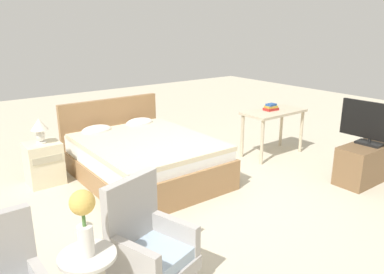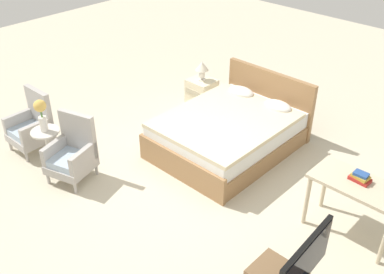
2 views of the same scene
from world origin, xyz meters
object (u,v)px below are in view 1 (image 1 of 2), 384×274
Objects in this scene: tv_flatscreen at (372,123)px; armchair_by_window_right at (148,247)px; flower_vase at (83,216)px; book_stack at (271,107)px; table_lamp at (39,127)px; bed at (143,157)px; nightstand at (44,163)px; vanity_desk at (273,117)px; tv_stand at (366,163)px.

armchair_by_window_right is at bearing -178.45° from tv_flatscreen.
flower_vase is 2.06× the size of book_stack.
table_lamp is at bearing 90.84° from armchair_by_window_right.
tv_flatscreen is (3.47, 0.09, 0.44)m from armchair_by_window_right.
bed is 4.40× the size of flower_vase.
vanity_desk is (3.30, -1.05, 0.34)m from nightstand.
table_lamp is 0.32× the size of vanity_desk.
tv_flatscreen is 3.64× the size of book_stack.
armchair_by_window_right is 3.65m from book_stack.
bed reaches higher than book_stack.
book_stack reaches higher than vanity_desk.
tv_flatscreen is (3.51, -2.54, 0.03)m from table_lamp.
tv_stand is 1.55m from vanity_desk.
bed is at bearing -28.61° from nightstand.
bed is 2.70m from flower_vase.
tv_stand is 0.55m from tv_flatscreen.
armchair_by_window_right is 2.64m from nightstand.
tv_flatscreen is (0.00, 0.00, 0.55)m from tv_stand.
vanity_desk reaches higher than nightstand.
flower_vase is at bearing -100.02° from nightstand.
book_stack reaches higher than nightstand.
armchair_by_window_right is 2.79× the size of table_lamp.
table_lamp is at bearing 144.06° from tv_flatscreen.
tv_flatscreen is at bearing -35.93° from nightstand.
armchair_by_window_right is 2.67m from table_lamp.
flower_vase is at bearing -177.62° from tv_stand.
tv_flatscreen is at bearing 1.55° from armchair_by_window_right.
nightstand is 0.54× the size of vanity_desk.
book_stack is (-0.22, 1.54, -0.03)m from tv_flatscreen.
vanity_desk is at bearing -69.43° from book_stack.
bed is 2.02× the size of vanity_desk.
armchair_by_window_right reaches higher than table_lamp.
flower_vase reaches higher than bed.
bed is 6.36× the size of table_lamp.
tv_stand is 0.92× the size of vanity_desk.
tv_stand is 1.14× the size of tv_flatscreen.
flower_vase is 2.81m from nightstand.
table_lamp is (0.48, 2.71, -0.07)m from flower_vase.
tv_flatscreen reaches higher than bed.
nightstand reaches higher than tv_stand.
table_lamp reaches higher than nightstand.
table_lamp is (-0.04, 2.64, 0.40)m from armchair_by_window_right.
book_stack is at bearing -17.04° from nightstand.
tv_stand is at bearing 1.55° from armchair_by_window_right.
table_lamp is 0.34× the size of tv_stand.
book_stack is (-0.02, 0.05, 0.15)m from vanity_desk.
tv_flatscreen is at bearing -82.13° from vanity_desk.
vanity_desk is 0.16m from book_stack.
tv_stand is at bearing -177.15° from tv_flatscreen.
table_lamp is at bearing 162.95° from book_stack.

